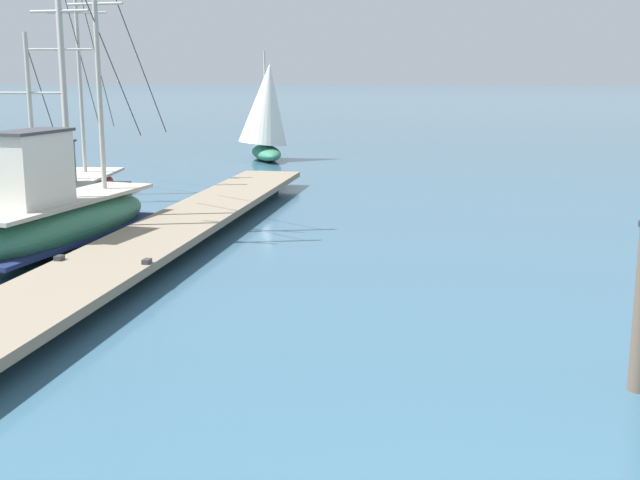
{
  "coord_description": "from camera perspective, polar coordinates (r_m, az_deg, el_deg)",
  "views": [
    {
      "loc": [
        -1.23,
        -3.67,
        3.7
      ],
      "look_at": [
        -2.59,
        7.34,
        1.4
      ],
      "focal_mm": 46.33,
      "sensor_mm": 36.0,
      "label": 1
    }
  ],
  "objects": [
    {
      "name": "fishing_boat_1",
      "position": [
        23.76,
        -17.35,
        3.5
      ],
      "size": [
        2.55,
        8.7,
        6.97
      ],
      "color": "#AD2823",
      "rests_on": "ground"
    },
    {
      "name": "floating_dock",
      "position": [
        18.11,
        -9.91,
        0.91
      ],
      "size": [
        2.66,
        19.1,
        0.53
      ],
      "color": "gray",
      "rests_on": "ground"
    },
    {
      "name": "distant_sailboat",
      "position": [
        34.37,
        -3.74,
        8.81
      ],
      "size": [
        2.85,
        4.13,
        4.43
      ],
      "color": "#337556",
      "rests_on": "ground"
    },
    {
      "name": "fishing_boat_0",
      "position": [
        17.78,
        -17.52,
        1.7
      ],
      "size": [
        2.47,
        7.69,
        6.92
      ],
      "color": "#337556",
      "rests_on": "ground"
    }
  ]
}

